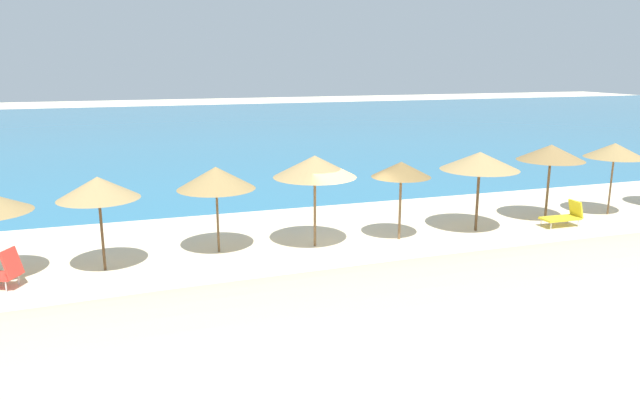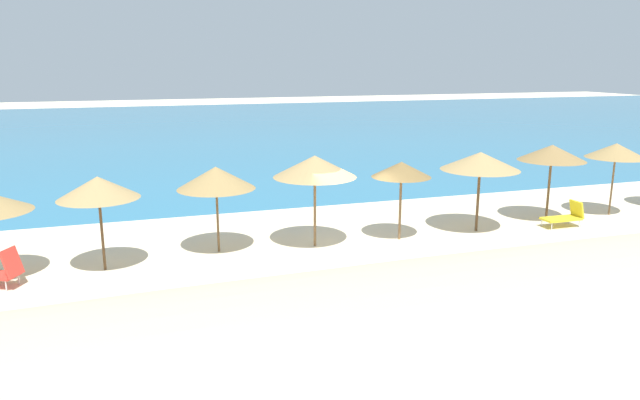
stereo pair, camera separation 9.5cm
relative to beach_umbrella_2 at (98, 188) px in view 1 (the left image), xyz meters
name	(u,v)px [view 1 (the left image)]	position (x,y,z in m)	size (l,w,h in m)	color
ground_plane	(358,255)	(7.27, -1.06, -2.37)	(160.00, 160.00, 0.00)	beige
sea_water	(203,129)	(7.27, 35.17, -2.37)	(160.00, 59.79, 0.01)	teal
dune_ridge	(579,360)	(7.05, -10.44, -0.99)	(55.29, 6.92, 2.77)	beige
beach_umbrella_2	(98,188)	(0.00, 0.00, 0.00)	(2.23, 2.23, 2.69)	brown
beach_umbrella_3	(216,178)	(3.31, 0.65, -0.05)	(2.37, 2.37, 2.67)	brown
beach_umbrella_4	(315,166)	(6.32, 0.27, 0.20)	(2.61, 2.61, 2.92)	brown
beach_umbrella_5	(401,170)	(9.21, 0.11, -0.03)	(1.94, 1.94, 2.60)	brown
beach_umbrella_6	(480,161)	(12.19, 0.19, 0.08)	(2.68, 2.68, 2.77)	brown
beach_umbrella_7	(551,153)	(15.43, 0.59, 0.15)	(2.41, 2.41, 2.82)	brown
beach_umbrella_8	(615,150)	(18.28, 0.54, 0.11)	(2.19, 2.19, 2.76)	brown
lounge_chair_2	(564,216)	(15.51, -0.30, -2.00)	(1.44, 0.64, 0.91)	yellow
cooler_box	(326,287)	(5.36, -3.66, -2.17)	(0.59, 0.37, 0.42)	red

